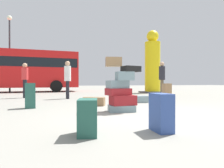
{
  "coord_description": "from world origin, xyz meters",
  "views": [
    {
      "loc": [
        -2.03,
        -4.27,
        0.74
      ],
      "look_at": [
        -0.4,
        1.29,
        0.69
      ],
      "focal_mm": 31.31,
      "sensor_mm": 36.0,
      "label": 1
    }
  ],
  "objects_px": {
    "suitcase_brown_foreground_near": "(94,101)",
    "lamp_post": "(10,42)",
    "suitcase_teal_left_side": "(88,117)",
    "suitcase_teal_upright_blue": "(30,96)",
    "suitcase_brown_right_side": "(167,94)",
    "person_bearded_onlooker": "(68,76)",
    "person_passerby_in_red": "(25,77)",
    "suitcase_slate_white_trunk": "(139,99)",
    "person_tourist_with_camera": "(162,76)",
    "yellow_dummy_statue": "(152,65)",
    "parked_bus": "(13,68)",
    "suitcase_tower": "(121,89)",
    "suitcase_navy_foreground_far": "(161,112)"
  },
  "relations": [
    {
      "from": "lamp_post",
      "to": "yellow_dummy_statue",
      "type": "bearing_deg",
      "value": -20.62
    },
    {
      "from": "suitcase_brown_foreground_near",
      "to": "lamp_post",
      "type": "relative_size",
      "value": 0.12
    },
    {
      "from": "suitcase_teal_upright_blue",
      "to": "person_tourist_with_camera",
      "type": "bearing_deg",
      "value": 16.29
    },
    {
      "from": "suitcase_teal_left_side",
      "to": "person_passerby_in_red",
      "type": "bearing_deg",
      "value": 116.06
    },
    {
      "from": "suitcase_slate_white_trunk",
      "to": "suitcase_brown_right_side",
      "type": "height_order",
      "value": "suitcase_brown_right_side"
    },
    {
      "from": "suitcase_tower",
      "to": "lamp_post",
      "type": "distance_m",
      "value": 13.01
    },
    {
      "from": "suitcase_tower",
      "to": "person_tourist_with_camera",
      "type": "distance_m",
      "value": 5.14
    },
    {
      "from": "suitcase_teal_left_side",
      "to": "person_tourist_with_camera",
      "type": "xyz_separation_m",
      "value": [
        4.61,
        5.79,
        0.79
      ]
    },
    {
      "from": "suitcase_brown_right_side",
      "to": "person_passerby_in_red",
      "type": "relative_size",
      "value": 0.42
    },
    {
      "from": "yellow_dummy_statue",
      "to": "lamp_post",
      "type": "bearing_deg",
      "value": 159.38
    },
    {
      "from": "suitcase_brown_right_side",
      "to": "lamp_post",
      "type": "distance_m",
      "value": 12.98
    },
    {
      "from": "suitcase_teal_upright_blue",
      "to": "person_tourist_with_camera",
      "type": "distance_m",
      "value": 6.29
    },
    {
      "from": "suitcase_teal_left_side",
      "to": "lamp_post",
      "type": "distance_m",
      "value": 14.55
    },
    {
      "from": "suitcase_brown_right_side",
      "to": "person_passerby_in_red",
      "type": "height_order",
      "value": "person_passerby_in_red"
    },
    {
      "from": "person_tourist_with_camera",
      "to": "suitcase_teal_left_side",
      "type": "bearing_deg",
      "value": 2.2
    },
    {
      "from": "person_tourist_with_camera",
      "to": "suitcase_brown_right_side",
      "type": "bearing_deg",
      "value": 13.25
    },
    {
      "from": "suitcase_tower",
      "to": "suitcase_teal_left_side",
      "type": "xyz_separation_m",
      "value": [
        -1.18,
        -2.0,
        -0.31
      ]
    },
    {
      "from": "person_bearded_onlooker",
      "to": "person_passerby_in_red",
      "type": "bearing_deg",
      "value": -124.47
    },
    {
      "from": "person_tourist_with_camera",
      "to": "parked_bus",
      "type": "xyz_separation_m",
      "value": [
        -8.15,
        7.98,
        0.79
      ]
    },
    {
      "from": "person_bearded_onlooker",
      "to": "yellow_dummy_statue",
      "type": "bearing_deg",
      "value": 114.67
    },
    {
      "from": "suitcase_slate_white_trunk",
      "to": "person_passerby_in_red",
      "type": "height_order",
      "value": "person_passerby_in_red"
    },
    {
      "from": "suitcase_tower",
      "to": "lamp_post",
      "type": "bearing_deg",
      "value": 112.9
    },
    {
      "from": "suitcase_teal_left_side",
      "to": "person_bearded_onlooker",
      "type": "relative_size",
      "value": 0.3
    },
    {
      "from": "suitcase_teal_left_side",
      "to": "suitcase_brown_foreground_near",
      "type": "distance_m",
      "value": 3.48
    },
    {
      "from": "suitcase_brown_foreground_near",
      "to": "person_tourist_with_camera",
      "type": "xyz_separation_m",
      "value": [
        3.86,
        2.39,
        0.91
      ]
    },
    {
      "from": "suitcase_brown_right_side",
      "to": "person_bearded_onlooker",
      "type": "relative_size",
      "value": 0.41
    },
    {
      "from": "suitcase_brown_right_side",
      "to": "parked_bus",
      "type": "xyz_separation_m",
      "value": [
        -6.84,
        10.52,
        1.48
      ]
    },
    {
      "from": "person_passerby_in_red",
      "to": "suitcase_slate_white_trunk",
      "type": "bearing_deg",
      "value": 27.8
    },
    {
      "from": "yellow_dummy_statue",
      "to": "person_bearded_onlooker",
      "type": "bearing_deg",
      "value": -150.07
    },
    {
      "from": "person_tourist_with_camera",
      "to": "person_bearded_onlooker",
      "type": "bearing_deg",
      "value": -55.83
    },
    {
      "from": "suitcase_brown_right_side",
      "to": "yellow_dummy_statue",
      "type": "xyz_separation_m",
      "value": [
        2.96,
        6.6,
        1.64
      ]
    },
    {
      "from": "suitcase_teal_upright_blue",
      "to": "lamp_post",
      "type": "height_order",
      "value": "lamp_post"
    },
    {
      "from": "suitcase_slate_white_trunk",
      "to": "lamp_post",
      "type": "distance_m",
      "value": 12.11
    },
    {
      "from": "suitcase_slate_white_trunk",
      "to": "yellow_dummy_statue",
      "type": "distance_m",
      "value": 7.27
    },
    {
      "from": "person_tourist_with_camera",
      "to": "suitcase_teal_upright_blue",
      "type": "bearing_deg",
      "value": -25.96
    },
    {
      "from": "suitcase_slate_white_trunk",
      "to": "suitcase_teal_left_side",
      "type": "height_order",
      "value": "suitcase_teal_left_side"
    },
    {
      "from": "yellow_dummy_statue",
      "to": "lamp_post",
      "type": "distance_m",
      "value": 10.82
    },
    {
      "from": "suitcase_brown_right_side",
      "to": "yellow_dummy_statue",
      "type": "relative_size",
      "value": 0.16
    },
    {
      "from": "suitcase_teal_left_side",
      "to": "suitcase_teal_upright_blue",
      "type": "bearing_deg",
      "value": 120.98
    },
    {
      "from": "suitcase_slate_white_trunk",
      "to": "suitcase_brown_right_side",
      "type": "distance_m",
      "value": 1.04
    },
    {
      "from": "parked_bus",
      "to": "suitcase_teal_upright_blue",
      "type": "bearing_deg",
      "value": -79.65
    },
    {
      "from": "suitcase_slate_white_trunk",
      "to": "suitcase_brown_right_side",
      "type": "bearing_deg",
      "value": -30.85
    },
    {
      "from": "suitcase_navy_foreground_far",
      "to": "suitcase_slate_white_trunk",
      "type": "distance_m",
      "value": 4.27
    },
    {
      "from": "suitcase_navy_foreground_far",
      "to": "suitcase_brown_right_side",
      "type": "xyz_separation_m",
      "value": [
        2.2,
        3.37,
        0.07
      ]
    },
    {
      "from": "suitcase_teal_upright_blue",
      "to": "parked_bus",
      "type": "height_order",
      "value": "parked_bus"
    },
    {
      "from": "suitcase_brown_right_side",
      "to": "suitcase_brown_foreground_near",
      "type": "relative_size",
      "value": 1.04
    },
    {
      "from": "suitcase_teal_upright_blue",
      "to": "parked_bus",
      "type": "bearing_deg",
      "value": 96.0
    },
    {
      "from": "person_tourist_with_camera",
      "to": "person_passerby_in_red",
      "type": "relative_size",
      "value": 1.05
    },
    {
      "from": "yellow_dummy_statue",
      "to": "suitcase_teal_upright_blue",
      "type": "bearing_deg",
      "value": -138.51
    },
    {
      "from": "suitcase_navy_foreground_far",
      "to": "person_passerby_in_red",
      "type": "relative_size",
      "value": 0.35
    }
  ]
}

